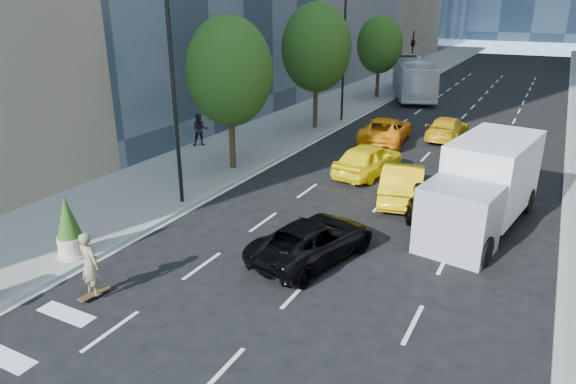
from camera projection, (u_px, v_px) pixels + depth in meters
The scene contains 20 objects.
ground at pixel (268, 284), 15.77m from camera, with size 160.00×160.00×0.00m, color black.
sidewalk_left at pixel (349, 100), 44.54m from camera, with size 6.00×120.00×0.15m, color slate.
lamp_near at pixel (175, 66), 19.80m from camera, with size 2.13×0.22×10.00m.
lamp_far at pixel (347, 38), 34.73m from camera, with size 2.13×0.22×10.00m.
tree_near at pixel (229, 72), 24.62m from camera, with size 4.20×4.20×7.46m.
tree_mid at pixel (316, 48), 32.80m from camera, with size 4.50×4.50×7.99m.
tree_far at pixel (380, 45), 43.82m from camera, with size 3.90×3.90×6.92m.
traffic_signal at pixel (413, 43), 50.25m from camera, with size 2.48×0.53×5.20m.
skateboarder at pixel (90, 268), 14.76m from camera, with size 0.71×0.47×1.94m, color olive.
black_sedan_lincoln at pixel (313, 240), 17.14m from camera, with size 2.25×4.89×1.36m, color black.
black_sedan_mercedes at pixel (426, 196), 20.91m from camera, with size 1.95×4.81×1.40m, color black.
taxi_a at pixel (368, 159), 25.39m from camera, with size 1.89×4.70×1.60m, color yellow.
taxi_b at pixel (403, 182), 22.25m from camera, with size 1.72×4.92×1.62m, color yellow.
taxi_c at pixel (386, 130), 31.31m from camera, with size 2.53×5.48×1.52m, color orange.
taxi_d at pixel (447, 128), 32.01m from camera, with size 1.94×4.78×1.39m, color gold.
city_bus at pixel (413, 77), 46.16m from camera, with size 2.85×12.17×3.39m, color silver.
box_truck at pixel (484, 185), 19.19m from camera, with size 3.60×7.26×3.32m.
pedestrian_a at pixel (200, 130), 29.90m from camera, with size 0.92×0.71×1.89m, color black.
pedestrian_b at pixel (232, 122), 32.71m from camera, with size 0.91×0.38×1.55m, color black.
planter_shrub at pixel (69, 228), 16.87m from camera, with size 0.88×0.88×2.12m.
Camera 1 is at (6.93, -11.92, 8.20)m, focal length 32.00 mm.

